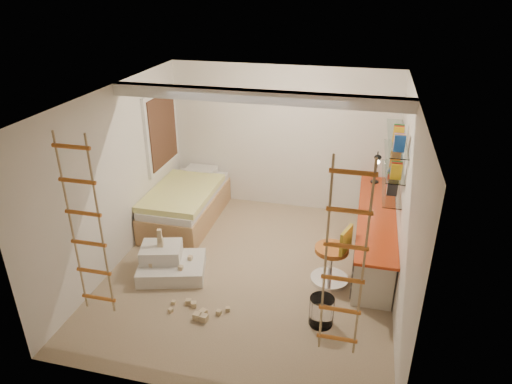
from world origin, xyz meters
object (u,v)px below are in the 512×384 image
(desk, at_px, (374,232))
(bed, at_px, (186,204))
(play_platform, at_px, (169,263))
(swivel_chair, at_px, (333,262))

(desk, distance_m, bed, 3.22)
(bed, bearing_deg, play_platform, -77.82)
(bed, distance_m, swivel_chair, 2.91)
(swivel_chair, distance_m, play_platform, 2.34)
(desk, height_order, play_platform, desk)
(swivel_chair, bearing_deg, bed, 155.58)
(desk, bearing_deg, play_platform, -157.48)
(bed, distance_m, play_platform, 1.60)
(bed, relative_size, swivel_chair, 2.21)
(desk, bearing_deg, swivel_chair, -123.33)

